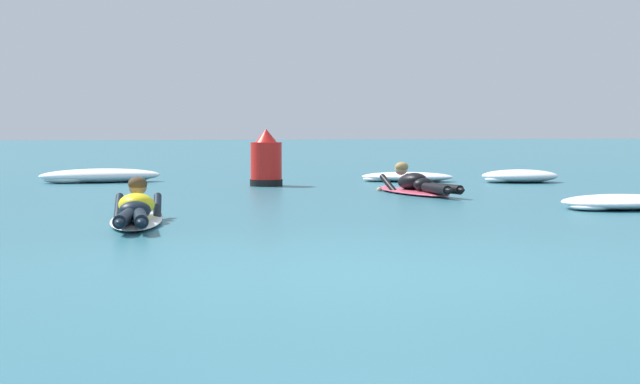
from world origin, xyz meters
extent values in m
plane|color=#2D6B7A|center=(0.00, 10.00, 0.00)|extent=(120.00, 120.00, 0.00)
ellipsoid|color=white|center=(-1.58, 3.90, 0.04)|extent=(0.65, 2.34, 0.07)
ellipsoid|color=white|center=(-1.55, 5.01, 0.05)|extent=(0.21, 0.21, 0.06)
ellipsoid|color=yellow|center=(-1.58, 3.95, 0.20)|extent=(0.42, 0.65, 0.34)
ellipsoid|color=black|center=(-1.60, 3.58, 0.17)|extent=(0.35, 0.29, 0.20)
cylinder|color=black|center=(-1.70, 3.01, 0.14)|extent=(0.22, 0.86, 0.14)
ellipsoid|color=black|center=(-1.74, 2.58, 0.14)|extent=(0.11, 0.22, 0.08)
cylinder|color=black|center=(-1.54, 3.00, 0.14)|extent=(0.16, 0.86, 0.14)
ellipsoid|color=black|center=(-1.53, 2.57, 0.14)|extent=(0.11, 0.22, 0.08)
cylinder|color=black|center=(-1.79, 4.31, 0.12)|extent=(0.11, 0.61, 0.35)
sphere|color=#8C6647|center=(-1.78, 4.70, 0.02)|extent=(0.09, 0.09, 0.09)
cylinder|color=black|center=(-1.35, 4.28, 0.12)|extent=(0.11, 0.61, 0.35)
sphere|color=#8C6647|center=(-1.34, 4.65, 0.02)|extent=(0.09, 0.09, 0.09)
sphere|color=#8C6647|center=(-1.57, 4.33, 0.38)|extent=(0.21, 0.21, 0.21)
ellipsoid|color=#47331E|center=(-1.57, 4.31, 0.41)|extent=(0.23, 0.21, 0.16)
ellipsoid|color=#E54C66|center=(2.70, 7.87, 0.04)|extent=(0.98, 2.17, 0.07)
ellipsoid|color=#E54C66|center=(2.51, 8.85, 0.05)|extent=(0.25, 0.24, 0.06)
ellipsoid|color=black|center=(2.69, 7.92, 0.20)|extent=(0.52, 0.76, 0.35)
ellipsoid|color=black|center=(2.77, 7.53, 0.17)|extent=(0.39, 0.34, 0.20)
cylinder|color=black|center=(2.80, 6.97, 0.14)|extent=(0.24, 0.81, 0.14)
ellipsoid|color=black|center=(2.85, 6.57, 0.14)|extent=(0.14, 0.23, 0.08)
cylinder|color=black|center=(2.95, 7.00, 0.14)|extent=(0.33, 0.81, 0.14)
ellipsoid|color=black|center=(3.05, 6.61, 0.14)|extent=(0.14, 0.23, 0.08)
cylinder|color=black|center=(2.40, 8.26, 0.12)|extent=(0.20, 0.61, 0.34)
sphere|color=tan|center=(2.33, 8.64, 0.02)|extent=(0.09, 0.09, 0.09)
cylinder|color=black|center=(2.84, 8.32, 0.12)|extent=(0.20, 0.61, 0.34)
sphere|color=tan|center=(2.77, 8.68, 0.02)|extent=(0.09, 0.09, 0.09)
sphere|color=tan|center=(2.62, 8.32, 0.38)|extent=(0.21, 0.21, 0.21)
ellipsoid|color=#AD894C|center=(2.62, 8.30, 0.41)|extent=(0.25, 0.24, 0.16)
ellipsoid|color=white|center=(4.60, 4.70, 0.09)|extent=(1.69, 1.22, 0.18)
ellipsoid|color=white|center=(4.12, 4.56, 0.05)|extent=(0.66, 0.64, 0.10)
ellipsoid|color=white|center=(-2.32, 11.98, 0.13)|extent=(2.38, 1.15, 0.26)
ellipsoid|color=white|center=(-1.78, 12.19, 0.09)|extent=(0.87, 0.51, 0.18)
ellipsoid|color=white|center=(-2.98, 11.79, 0.07)|extent=(0.89, 0.56, 0.15)
ellipsoid|color=white|center=(5.57, 10.61, 0.12)|extent=(1.56, 1.18, 0.24)
ellipsoid|color=white|center=(5.95, 10.73, 0.09)|extent=(0.63, 0.63, 0.17)
ellipsoid|color=white|center=(5.12, 10.56, 0.07)|extent=(0.55, 0.54, 0.13)
ellipsoid|color=white|center=(3.52, 11.26, 0.09)|extent=(1.96, 1.40, 0.18)
ellipsoid|color=white|center=(3.98, 11.24, 0.06)|extent=(0.77, 0.68, 0.13)
ellipsoid|color=white|center=(2.99, 11.34, 0.05)|extent=(0.68, 0.51, 0.10)
cylinder|color=red|center=(0.66, 10.35, 0.39)|extent=(0.56, 0.56, 0.78)
cone|color=red|center=(0.66, 10.35, 0.90)|extent=(0.39, 0.39, 0.24)
cylinder|color=black|center=(0.66, 10.35, 0.06)|extent=(0.59, 0.59, 0.12)
camera|label=1|loc=(-1.49, -7.08, 1.07)|focal=55.01mm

